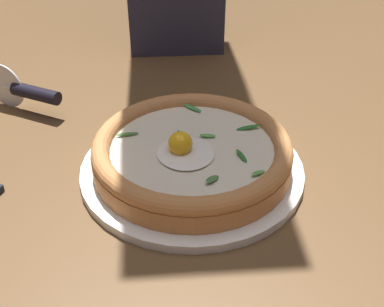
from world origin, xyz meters
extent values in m
cube|color=brown|center=(0.00, 0.00, -0.01)|extent=(2.40, 2.40, 0.03)
cylinder|color=white|center=(-0.03, -0.01, 0.01)|extent=(0.30, 0.30, 0.01)
cylinder|color=#BE7942|center=(-0.03, -0.01, 0.02)|extent=(0.26, 0.26, 0.03)
torus|color=#BE7B45|center=(-0.03, -0.01, 0.04)|extent=(0.26, 0.26, 0.02)
cylinder|color=silver|center=(-0.03, -0.01, 0.04)|extent=(0.22, 0.22, 0.00)
ellipsoid|color=white|center=(-0.05, 0.00, 0.04)|extent=(0.08, 0.07, 0.01)
sphere|color=yellow|center=(-0.04, 0.01, 0.06)|extent=(0.03, 0.03, 0.03)
ellipsoid|color=#3C9048|center=(0.06, -0.03, 0.04)|extent=(0.03, 0.03, 0.00)
ellipsoid|color=#5A9F4B|center=(-0.11, -0.08, 0.04)|extent=(0.02, 0.02, 0.01)
ellipsoid|color=#509E43|center=(-0.02, -0.04, 0.04)|extent=(0.01, 0.02, 0.00)
ellipsoid|color=#447E44|center=(-0.01, 0.00, 0.04)|extent=(0.02, 0.01, 0.01)
ellipsoid|color=#266523|center=(-0.07, -0.07, 0.04)|extent=(0.03, 0.01, 0.01)
ellipsoid|color=#3F7834|center=(0.01, 0.07, 0.04)|extent=(0.01, 0.03, 0.00)
ellipsoid|color=#266C26|center=(-0.01, -0.10, 0.04)|extent=(0.01, 0.03, 0.01)
ellipsoid|color=#44793C|center=(-0.11, -0.02, 0.04)|extent=(0.02, 0.02, 0.01)
cylinder|color=silver|center=(0.21, 0.25, 0.04)|extent=(0.05, 0.06, 0.07)
cylinder|color=silver|center=(0.20, 0.24, 0.04)|extent=(0.02, 0.02, 0.01)
cylinder|color=black|center=(0.17, 0.20, 0.04)|extent=(0.07, 0.08, 0.02)
camera|label=1|loc=(-0.54, 0.10, 0.40)|focal=45.56mm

